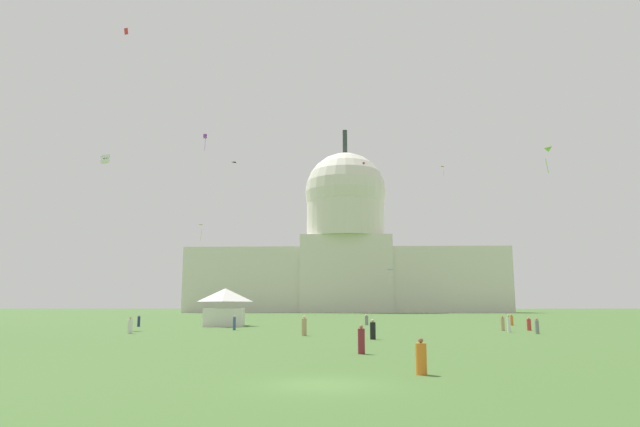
{
  "coord_description": "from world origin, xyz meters",
  "views": [
    {
      "loc": [
        0.71,
        -20.28,
        2.79
      ],
      "look_at": [
        -3.76,
        104.06,
        23.44
      ],
      "focal_mm": 30.97,
      "sensor_mm": 36.0,
      "label": 1
    }
  ],
  "objects_px": {
    "person_orange_near_tent": "(421,358)",
    "person_orange_near_tree_east": "(512,320)",
    "person_tan_back_left": "(304,327)",
    "person_grey_lawn_far_left": "(367,320)",
    "kite_black_high": "(235,163)",
    "kite_white_mid": "(105,159)",
    "person_grey_lawn_far_right": "(537,327)",
    "person_red_edge_east": "(529,325)",
    "person_tan_front_right": "(503,324)",
    "kite_violet_high": "(205,136)",
    "kite_magenta_high": "(364,163)",
    "kite_red_high": "(126,31)",
    "kite_blue_low": "(389,271)",
    "kite_lime_mid": "(544,152)",
    "person_denim_back_center": "(234,323)",
    "person_navy_edge_west": "(139,321)",
    "person_black_mid_left": "(373,330)",
    "event_tent": "(225,307)",
    "kite_orange_high": "(444,168)",
    "person_white_front_left": "(130,326)",
    "kite_gold_mid": "(203,227)",
    "person_maroon_mid_right": "(361,341)",
    "person_white_deep_crowd": "(509,324)"
  },
  "relations": [
    {
      "from": "person_tan_back_left",
      "to": "kite_gold_mid",
      "type": "relative_size",
      "value": 0.47
    },
    {
      "from": "person_white_deep_crowd",
      "to": "kite_gold_mid",
      "type": "bearing_deg",
      "value": -62.54
    },
    {
      "from": "kite_red_high",
      "to": "kite_blue_low",
      "type": "height_order",
      "value": "kite_red_high"
    },
    {
      "from": "person_grey_lawn_far_left",
      "to": "person_red_edge_east",
      "type": "bearing_deg",
      "value": 113.79
    },
    {
      "from": "person_white_deep_crowd",
      "to": "kite_orange_high",
      "type": "bearing_deg",
      "value": -103.55
    },
    {
      "from": "kite_white_mid",
      "to": "kite_lime_mid",
      "type": "relative_size",
      "value": 0.48
    },
    {
      "from": "person_navy_edge_west",
      "to": "person_black_mid_left",
      "type": "distance_m",
      "value": 38.61
    },
    {
      "from": "person_orange_near_tree_east",
      "to": "kite_violet_high",
      "type": "xyz_separation_m",
      "value": [
        -53.44,
        39.14,
        39.16
      ]
    },
    {
      "from": "kite_black_high",
      "to": "kite_white_mid",
      "type": "bearing_deg",
      "value": -136.92
    },
    {
      "from": "person_tan_front_right",
      "to": "kite_magenta_high",
      "type": "xyz_separation_m",
      "value": [
        -10.18,
        105.36,
        45.77
      ]
    },
    {
      "from": "person_white_front_left",
      "to": "person_orange_near_tent",
      "type": "distance_m",
      "value": 39.66
    },
    {
      "from": "kite_blue_low",
      "to": "kite_red_high",
      "type": "bearing_deg",
      "value": 48.47
    },
    {
      "from": "person_denim_back_center",
      "to": "person_grey_lawn_far_right",
      "type": "bearing_deg",
      "value": -158.44
    },
    {
      "from": "person_tan_front_right",
      "to": "kite_lime_mid",
      "type": "distance_m",
      "value": 20.35
    },
    {
      "from": "kite_magenta_high",
      "to": "kite_blue_low",
      "type": "xyz_separation_m",
      "value": [
        7.27,
        -0.34,
        -33.67
      ]
    },
    {
      "from": "kite_violet_high",
      "to": "person_orange_near_tree_east",
      "type": "bearing_deg",
      "value": -134.66
    },
    {
      "from": "kite_blue_low",
      "to": "person_white_front_left",
      "type": "bearing_deg",
      "value": 65.92
    },
    {
      "from": "person_orange_near_tree_east",
      "to": "person_red_edge_east",
      "type": "distance_m",
      "value": 15.66
    },
    {
      "from": "person_orange_near_tree_east",
      "to": "kite_lime_mid",
      "type": "height_order",
      "value": "kite_lime_mid"
    },
    {
      "from": "kite_white_mid",
      "to": "kite_gold_mid",
      "type": "distance_m",
      "value": 70.41
    },
    {
      "from": "person_navy_edge_west",
      "to": "kite_black_high",
      "type": "distance_m",
      "value": 81.32
    },
    {
      "from": "person_grey_lawn_far_left",
      "to": "person_denim_back_center",
      "type": "bearing_deg",
      "value": 23.39
    },
    {
      "from": "kite_white_mid",
      "to": "kite_blue_low",
      "type": "relative_size",
      "value": 0.31
    },
    {
      "from": "kite_orange_high",
      "to": "person_grey_lawn_far_left",
      "type": "bearing_deg",
      "value": -162.95
    },
    {
      "from": "person_black_mid_left",
      "to": "kite_violet_high",
      "type": "bearing_deg",
      "value": -39.45
    },
    {
      "from": "kite_gold_mid",
      "to": "kite_violet_high",
      "type": "bearing_deg",
      "value": -143.94
    },
    {
      "from": "person_black_mid_left",
      "to": "kite_orange_high",
      "type": "distance_m",
      "value": 118.16
    },
    {
      "from": "person_grey_lawn_far_left",
      "to": "person_grey_lawn_far_right",
      "type": "xyz_separation_m",
      "value": [
        15.51,
        -23.27,
        0.03
      ]
    },
    {
      "from": "person_black_mid_left",
      "to": "event_tent",
      "type": "bearing_deg",
      "value": -31.45
    },
    {
      "from": "person_denim_back_center",
      "to": "kite_black_high",
      "type": "bearing_deg",
      "value": -44.36
    },
    {
      "from": "kite_white_mid",
      "to": "kite_orange_high",
      "type": "relative_size",
      "value": 0.54
    },
    {
      "from": "person_tan_back_left",
      "to": "person_white_deep_crowd",
      "type": "bearing_deg",
      "value": 132.03
    },
    {
      "from": "person_maroon_mid_right",
      "to": "kite_lime_mid",
      "type": "distance_m",
      "value": 42.08
    },
    {
      "from": "person_white_deep_crowd",
      "to": "kite_gold_mid",
      "type": "height_order",
      "value": "kite_gold_mid"
    },
    {
      "from": "person_grey_lawn_far_right",
      "to": "person_orange_near_tree_east",
      "type": "height_order",
      "value": "person_grey_lawn_far_right"
    },
    {
      "from": "person_denim_back_center",
      "to": "kite_gold_mid",
      "type": "distance_m",
      "value": 81.11
    },
    {
      "from": "person_grey_lawn_far_right",
      "to": "kite_white_mid",
      "type": "bearing_deg",
      "value": 161.8
    },
    {
      "from": "person_maroon_mid_right",
      "to": "kite_orange_high",
      "type": "xyz_separation_m",
      "value": [
        28.63,
        121.16,
        40.58
      ]
    },
    {
      "from": "person_orange_near_tent",
      "to": "person_orange_near_tree_east",
      "type": "height_order",
      "value": "person_orange_near_tree_east"
    },
    {
      "from": "person_tan_front_right",
      "to": "kite_blue_low",
      "type": "relative_size",
      "value": 0.38
    },
    {
      "from": "person_tan_front_right",
      "to": "kite_orange_high",
      "type": "bearing_deg",
      "value": -114.23
    },
    {
      "from": "kite_lime_mid",
      "to": "kite_blue_low",
      "type": "relative_size",
      "value": 0.66
    },
    {
      "from": "person_black_mid_left",
      "to": "kite_lime_mid",
      "type": "bearing_deg",
      "value": -116.41
    },
    {
      "from": "person_grey_lawn_far_left",
      "to": "kite_magenta_high",
      "type": "height_order",
      "value": "kite_magenta_high"
    },
    {
      "from": "person_orange_near_tent",
      "to": "kite_magenta_high",
      "type": "height_order",
      "value": "kite_magenta_high"
    },
    {
      "from": "person_denim_back_center",
      "to": "person_orange_near_tent",
      "type": "xyz_separation_m",
      "value": [
        15.16,
        -39.46,
        -0.12
      ]
    },
    {
      "from": "event_tent",
      "to": "person_orange_near_tent",
      "type": "bearing_deg",
      "value": -76.83
    },
    {
      "from": "kite_black_high",
      "to": "person_tan_front_right",
      "type": "bearing_deg",
      "value": -105.84
    },
    {
      "from": "kite_orange_high",
      "to": "kite_blue_low",
      "type": "distance_m",
      "value": 34.91
    },
    {
      "from": "person_tan_back_left",
      "to": "person_grey_lawn_far_left",
      "type": "bearing_deg",
      "value": -171.44
    }
  ]
}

